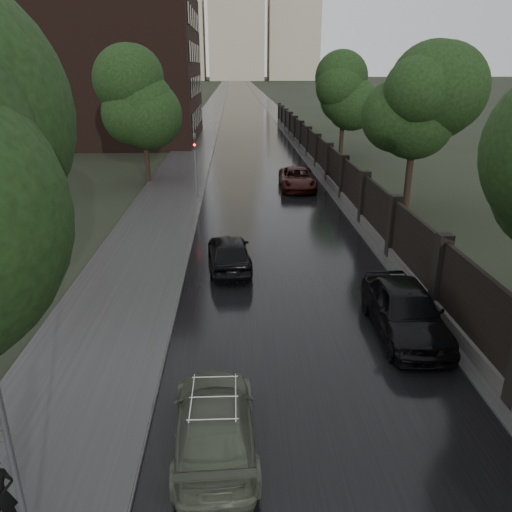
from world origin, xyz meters
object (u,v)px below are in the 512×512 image
object	(u,v)px
tree_right_b	(415,121)
traffic_light	(195,161)
tree_left_far	(143,105)
volga_sedan	(215,423)
lamp_post	(5,428)
hatchback_left	(229,252)
tree_right_c	(344,99)
car_right_near	(405,310)
car_right_far	(297,179)

from	to	relation	value
tree_right_b	traffic_light	distance (m)	12.44
tree_left_far	volga_sedan	xyz separation A→B (m)	(5.52, -26.02, -4.63)
tree_left_far	tree_right_b	size ratio (longest dim) A/B	1.05
tree_right_b	lamp_post	distance (m)	24.33
hatchback_left	tree_right_b	bearing A→B (deg)	-145.20
tree_right_c	car_right_near	bearing A→B (deg)	-98.05
tree_right_c	traffic_light	distance (m)	19.26
volga_sedan	car_right_near	world-z (taller)	car_right_near
tree_right_b	volga_sedan	world-z (taller)	tree_right_b
tree_right_b	traffic_light	world-z (taller)	tree_right_b
traffic_light	car_right_far	world-z (taller)	traffic_light
tree_right_c	car_right_near	size ratio (longest dim) A/B	1.50
lamp_post	car_right_near	xyz separation A→B (m)	(8.46, 7.10, -1.88)
tree_left_far	car_right_far	size ratio (longest dim) A/B	1.50
car_right_near	tree_left_far	bearing A→B (deg)	117.64
lamp_post	volga_sedan	size ratio (longest dim) A/B	1.21
tree_right_b	car_right_near	bearing A→B (deg)	-108.34
tree_right_c	traffic_light	size ratio (longest dim) A/B	1.75
volga_sedan	car_right_far	world-z (taller)	car_right_far
car_right_far	volga_sedan	bearing A→B (deg)	-99.03
car_right_near	tree_right_c	bearing A→B (deg)	82.26
car_right_far	tree_left_far	bearing A→B (deg)	169.81
tree_right_b	tree_right_c	xyz separation A→B (m)	(0.00, 18.00, 0.00)
hatchback_left	car_right_far	bearing A→B (deg)	-112.04
lamp_post	car_right_near	world-z (taller)	lamp_post
tree_right_b	hatchback_left	distance (m)	13.27
tree_right_c	hatchback_left	distance (m)	28.03
hatchback_left	car_right_near	distance (m)	7.62
traffic_light	volga_sedan	bearing A→B (deg)	-85.06
tree_right_c	lamp_post	size ratio (longest dim) A/B	1.37
traffic_light	tree_right_b	bearing A→B (deg)	-14.24
car_right_near	lamp_post	bearing A→B (deg)	-139.67
hatchback_left	car_right_near	xyz separation A→B (m)	(5.31, -5.47, 0.10)
tree_left_far	tree_right_c	distance (m)	18.45
tree_left_far	tree_right_c	world-z (taller)	tree_left_far
tree_right_b	car_right_far	xyz separation A→B (m)	(-5.36, 5.82, -4.26)
tree_right_c	lamp_post	distance (m)	40.67
lamp_post	hatchback_left	bearing A→B (deg)	75.96
lamp_post	volga_sedan	bearing A→B (deg)	40.31
tree_left_far	lamp_post	distance (m)	28.73
volga_sedan	car_right_near	distance (m)	7.22
tree_left_far	car_right_near	world-z (taller)	tree_left_far
tree_right_c	hatchback_left	world-z (taller)	tree_right_c
tree_left_far	tree_right_b	distance (m)	17.45
volga_sedan	lamp_post	bearing A→B (deg)	37.74
lamp_post	traffic_light	bearing A→B (deg)	87.32
hatchback_left	car_right_far	size ratio (longest dim) A/B	0.83
car_right_near	hatchback_left	bearing A→B (deg)	134.51
tree_right_c	tree_left_far	bearing A→B (deg)	-147.17
tree_left_far	lamp_post	bearing A→B (deg)	-84.79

